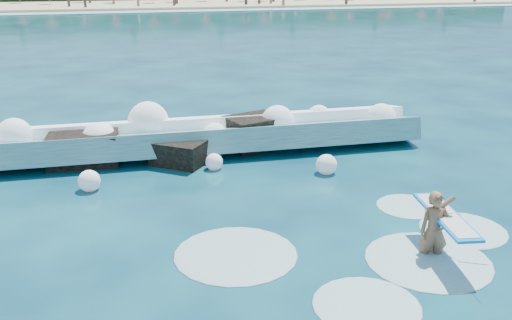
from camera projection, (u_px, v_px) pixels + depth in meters
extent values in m
plane|color=#07253E|center=(213.00, 241.00, 13.27)|extent=(200.00, 200.00, 0.00)
cube|color=tan|center=(129.00, 5.00, 84.91)|extent=(140.00, 20.00, 0.40)
cube|color=silver|center=(131.00, 11.00, 74.85)|extent=(140.00, 5.00, 0.08)
cube|color=teal|center=(191.00, 142.00, 19.25)|extent=(15.84, 2.41, 1.32)
cube|color=white|center=(187.00, 124.00, 19.86)|extent=(15.84, 1.12, 0.62)
cube|color=black|center=(84.00, 151.00, 18.34)|extent=(2.27, 1.76, 1.17)
cube|color=black|center=(180.00, 154.00, 18.29)|extent=(2.06, 1.97, 0.90)
cube|color=black|center=(253.00, 134.00, 19.94)|extent=(2.18, 1.96, 1.26)
imported|color=brown|center=(434.00, 231.00, 12.40)|extent=(0.74, 0.56, 1.82)
cube|color=#0D87E9|center=(446.00, 216.00, 12.40)|extent=(0.90, 2.55, 0.06)
cube|color=white|center=(446.00, 215.00, 12.40)|extent=(0.77, 2.33, 0.06)
cylinder|color=black|center=(472.00, 263.00, 11.38)|extent=(0.01, 0.91, 0.43)
sphere|color=white|center=(14.00, 136.00, 18.05)|extent=(1.12, 1.12, 1.12)
sphere|color=white|center=(99.00, 140.00, 18.46)|extent=(1.16, 1.16, 1.16)
sphere|color=white|center=(148.00, 122.00, 19.50)|extent=(1.38, 1.38, 1.38)
sphere|color=white|center=(215.00, 135.00, 19.36)|extent=(0.86, 0.86, 0.86)
sphere|color=white|center=(278.00, 122.00, 19.93)|extent=(1.16, 1.16, 1.16)
sphere|color=white|center=(319.00, 117.00, 20.85)|extent=(0.85, 0.85, 0.85)
sphere|color=white|center=(381.00, 118.00, 20.70)|extent=(1.06, 1.06, 1.06)
sphere|color=white|center=(89.00, 181.00, 16.15)|extent=(0.63, 0.63, 0.63)
sphere|color=white|center=(214.00, 162.00, 17.83)|extent=(0.55, 0.55, 0.55)
sphere|color=white|center=(326.00, 165.00, 17.46)|extent=(0.65, 0.65, 0.65)
ellipsoid|color=silver|center=(428.00, 261.00, 12.39)|extent=(2.75, 2.75, 0.14)
ellipsoid|color=silver|center=(366.00, 305.00, 10.77)|extent=(2.08, 2.08, 0.10)
ellipsoid|color=silver|center=(463.00, 230.00, 13.82)|extent=(2.10, 2.10, 0.10)
ellipsoid|color=silver|center=(236.00, 254.00, 12.65)|extent=(2.78, 2.78, 0.14)
ellipsoid|color=silver|center=(408.00, 206.00, 15.16)|extent=(1.69, 1.69, 0.08)
cube|color=#3F332D|center=(16.00, 0.00, 80.87)|extent=(0.35, 0.22, 1.40)
cube|color=brown|center=(376.00, 1.00, 83.44)|extent=(0.35, 0.22, 1.53)
cube|color=#8C664C|center=(138.00, 1.00, 78.54)|extent=(0.35, 0.22, 1.42)
cube|color=#262633|center=(85.00, 2.00, 76.65)|extent=(0.35, 0.22, 1.37)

